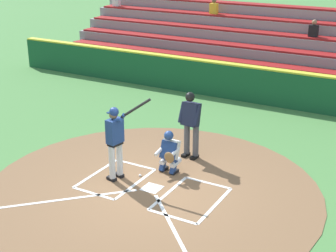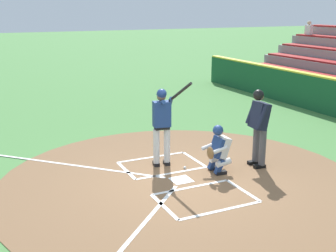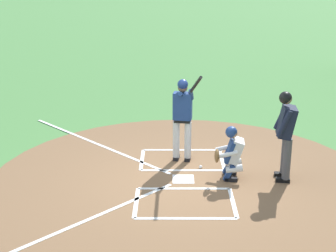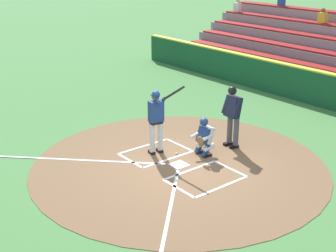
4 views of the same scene
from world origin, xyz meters
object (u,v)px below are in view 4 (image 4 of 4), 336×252
(batter, at_px, (156,117))
(plate_umpire, at_px, (233,112))
(baseball, at_px, (177,153))
(catcher, at_px, (204,136))

(batter, bearing_deg, plate_umpire, -115.89)
(plate_umpire, relative_size, baseball, 25.20)
(catcher, xyz_separation_m, plate_umpire, (-0.05, -1.06, 0.49))
(baseball, bearing_deg, plate_umpire, -108.90)
(batter, xyz_separation_m, baseball, (-0.42, -0.39, -1.06))
(batter, xyz_separation_m, plate_umpire, (-0.99, -2.03, -0.02))
(batter, height_order, catcher, batter)
(catcher, distance_m, baseball, 0.95)
(batter, relative_size, catcher, 1.88)
(catcher, xyz_separation_m, baseball, (0.51, 0.58, -0.55))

